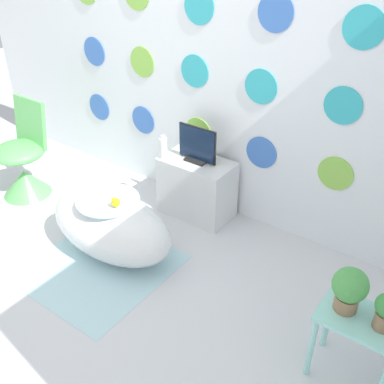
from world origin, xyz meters
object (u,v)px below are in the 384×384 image
at_px(bathtub, 111,225).
at_px(vase, 163,148).
at_px(tv, 197,146).
at_px(potted_plant_left, 350,288).
at_px(chair, 23,166).

relative_size(bathtub, vase, 5.32).
bearing_deg(tv, vase, -155.35).
bearing_deg(potted_plant_left, tv, 151.95).
relative_size(bathtub, tv, 3.04).
distance_m(bathtub, chair, 1.23).
bearing_deg(chair, potted_plant_left, -3.07).
distance_m(chair, vase, 1.32).
relative_size(chair, vase, 4.34).
height_order(bathtub, chair, chair).
xyz_separation_m(bathtub, potted_plant_left, (1.71, -0.01, 0.35)).
xyz_separation_m(vase, potted_plant_left, (1.75, -0.68, 0.01)).
bearing_deg(chair, vase, 24.13).
distance_m(chair, tv, 1.60).
distance_m(bathtub, potted_plant_left, 1.74).
bearing_deg(chair, tv, 24.22).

